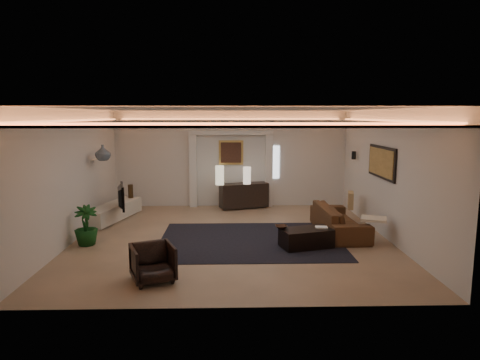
{
  "coord_description": "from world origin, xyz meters",
  "views": [
    {
      "loc": [
        -0.05,
        -9.28,
        2.78
      ],
      "look_at": [
        0.2,
        0.6,
        1.25
      ],
      "focal_mm": 31.54,
      "sensor_mm": 36.0,
      "label": 1
    }
  ],
  "objects_px": {
    "console": "(244,195)",
    "armchair": "(153,263)",
    "sofa": "(339,220)",
    "coffee_table": "(306,238)"
  },
  "relations": [
    {
      "from": "coffee_table",
      "to": "armchair",
      "type": "bearing_deg",
      "value": -164.37
    },
    {
      "from": "console",
      "to": "armchair",
      "type": "height_order",
      "value": "console"
    },
    {
      "from": "sofa",
      "to": "armchair",
      "type": "distance_m",
      "value": 4.78
    },
    {
      "from": "console",
      "to": "coffee_table",
      "type": "bearing_deg",
      "value": -89.28
    },
    {
      "from": "coffee_table",
      "to": "armchair",
      "type": "relative_size",
      "value": 1.51
    },
    {
      "from": "console",
      "to": "sofa",
      "type": "relative_size",
      "value": 0.64
    },
    {
      "from": "armchair",
      "to": "console",
      "type": "bearing_deg",
      "value": 50.37
    },
    {
      "from": "console",
      "to": "sofa",
      "type": "distance_m",
      "value": 3.52
    },
    {
      "from": "console",
      "to": "armchair",
      "type": "xyz_separation_m",
      "value": [
        -1.73,
        -5.57,
        -0.08
      ]
    },
    {
      "from": "console",
      "to": "coffee_table",
      "type": "relative_size",
      "value": 1.36
    }
  ]
}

